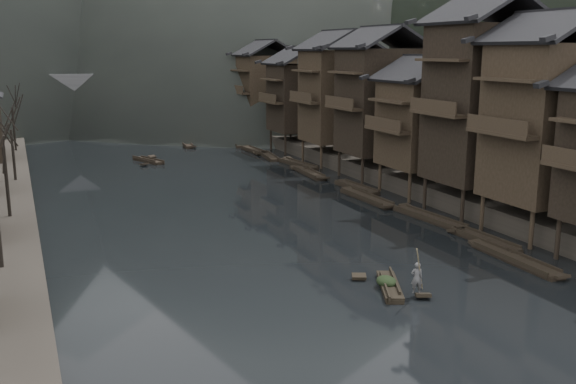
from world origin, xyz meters
TOP-DOWN VIEW (x-y plane):
  - water at (0.00, 0.00)m, footprint 300.00×300.00m
  - right_bank at (35.00, 40.00)m, footprint 40.00×200.00m
  - stilt_houses at (17.28, 18.94)m, footprint 9.00×67.60m
  - moored_sampans at (11.86, 27.27)m, footprint 3.22×73.28m
  - midriver_boats at (1.90, 49.65)m, footprint 9.31×26.63m
  - stone_bridge at (-0.00, 72.00)m, footprint 40.00×6.00m
  - hero_sampan at (2.05, -5.98)m, footprint 2.63×4.56m
  - cargo_heap at (1.96, -5.78)m, footprint 1.02×1.34m
  - boatman at (2.71, -7.46)m, footprint 0.72×0.58m
  - bamboo_pole at (2.91, -7.46)m, footprint 2.18×2.32m

SIDE VIEW (x-z plane):
  - water at x=0.00m, z-range 0.00..0.00m
  - moored_sampans at x=11.86m, z-range -0.03..0.44m
  - hero_sampan at x=2.05m, z-range -0.01..0.42m
  - midriver_boats at x=1.90m, z-range -0.02..0.43m
  - cargo_heap at x=1.96m, z-range 0.43..1.05m
  - right_bank at x=35.00m, z-range 0.00..1.80m
  - boatman at x=2.71m, z-range 0.43..2.13m
  - bamboo_pole at x=2.91m, z-range 2.13..5.69m
  - stone_bridge at x=0.00m, z-range 0.61..9.61m
  - stilt_houses at x=17.28m, z-range 0.58..17.47m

